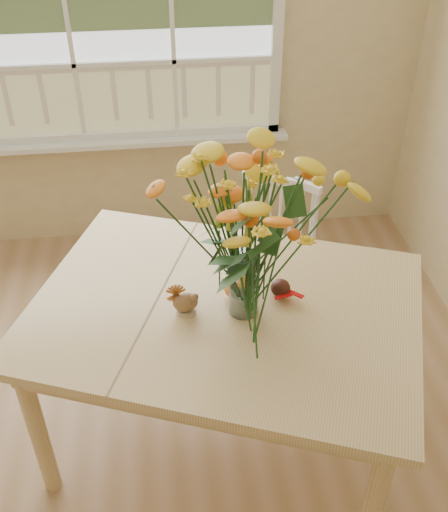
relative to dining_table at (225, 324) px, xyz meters
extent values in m
cube|color=#CCB582|center=(-0.63, 1.69, 0.67)|extent=(4.00, 0.02, 2.70)
cube|color=white|center=(-0.63, 1.62, 0.01)|extent=(2.42, 0.12, 0.03)
cube|color=tan|center=(0.00, 0.00, 0.07)|extent=(1.72, 1.49, 0.04)
cube|color=tan|center=(0.00, 0.00, 0.00)|extent=(1.57, 1.33, 0.10)
cylinder|color=tan|center=(-0.74, -0.17, -0.32)|extent=(0.07, 0.07, 0.74)
cylinder|color=tan|center=(-0.44, 0.63, -0.32)|extent=(0.07, 0.07, 0.74)
cylinder|color=tan|center=(0.44, -0.63, -0.32)|extent=(0.07, 0.07, 0.74)
cylinder|color=tan|center=(0.74, 0.17, -0.32)|extent=(0.07, 0.07, 0.74)
cube|color=white|center=(0.30, 0.65, -0.28)|extent=(0.53, 0.52, 0.05)
cube|color=white|center=(0.37, 0.78, -0.06)|extent=(0.36, 0.23, 0.45)
cylinder|color=white|center=(0.09, 0.60, -0.49)|extent=(0.03, 0.03, 0.38)
cylinder|color=white|center=(0.24, 0.85, -0.49)|extent=(0.03, 0.03, 0.38)
cylinder|color=white|center=(0.36, 0.45, -0.49)|extent=(0.03, 0.03, 0.38)
cylinder|color=white|center=(0.50, 0.69, -0.49)|extent=(0.03, 0.03, 0.38)
cylinder|color=white|center=(0.07, -0.03, 0.22)|extent=(0.11, 0.11, 0.25)
ellipsoid|color=#CE5E18|center=(0.05, 0.05, 0.13)|extent=(0.09, 0.09, 0.07)
cylinder|color=#CCB78C|center=(-0.15, -0.02, 0.10)|extent=(0.07, 0.07, 0.01)
ellipsoid|color=brown|center=(-0.15, -0.02, 0.14)|extent=(0.10, 0.07, 0.08)
ellipsoid|color=#38160F|center=(0.22, 0.03, 0.13)|extent=(0.08, 0.08, 0.07)
camera|label=1|loc=(-0.21, -1.68, 1.60)|focal=42.00mm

